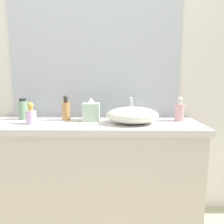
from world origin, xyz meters
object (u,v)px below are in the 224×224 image
object	(u,v)px
perfume_bottle	(23,109)
tissue_box	(91,111)
spray_can	(179,111)
lotion_bottle	(66,110)
sink_basin	(132,115)
soap_dispenser	(31,115)

from	to	relation	value
perfume_bottle	tissue_box	bearing A→B (deg)	-4.98
spray_can	tissue_box	bearing A→B (deg)	-179.42
perfume_bottle	tissue_box	size ratio (longest dim) A/B	0.93
lotion_bottle	tissue_box	xyz separation A→B (m)	(0.20, -0.02, -0.00)
spray_can	perfume_bottle	bearing A→B (deg)	178.09
lotion_bottle	tissue_box	bearing A→B (deg)	-6.09
sink_basin	spray_can	bearing A→B (deg)	15.13
soap_dispenser	lotion_bottle	xyz separation A→B (m)	(0.22, 0.14, 0.02)
sink_basin	spray_can	size ratio (longest dim) A/B	2.04
soap_dispenser	spray_can	size ratio (longest dim) A/B	0.84
soap_dispenser	spray_can	world-z (taller)	spray_can
soap_dispenser	tissue_box	size ratio (longest dim) A/B	0.88
spray_can	sink_basin	bearing A→B (deg)	-164.87
sink_basin	lotion_bottle	distance (m)	0.52
perfume_bottle	soap_dispenser	bearing A→B (deg)	-52.46
lotion_bottle	perfume_bottle	size ratio (longest dim) A/B	1.16
spray_can	tissue_box	distance (m)	0.68
lotion_bottle	perfume_bottle	bearing A→B (deg)	175.67
spray_can	lotion_bottle	bearing A→B (deg)	179.06
perfume_bottle	spray_can	bearing A→B (deg)	-1.91
perfume_bottle	spray_can	xyz separation A→B (m)	(1.22, -0.04, -0.00)
sink_basin	lotion_bottle	size ratio (longest dim) A/B	1.97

